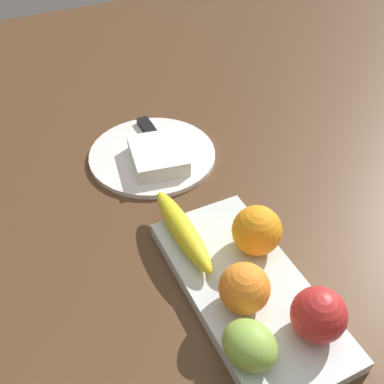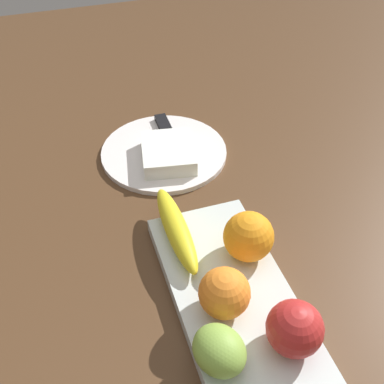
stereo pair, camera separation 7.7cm
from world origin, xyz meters
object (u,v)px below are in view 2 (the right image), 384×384
Objects in this scene: dinner_plate at (164,152)px; banana at (176,228)px; grape_bunch at (219,350)px; folded_napkin at (168,153)px; orange_near_banana at (224,293)px; orange_near_apple at (248,237)px; apple at (295,328)px; fruit_tray at (231,293)px; knife at (167,132)px.

banana is at bearing -10.74° from dinner_plate.
grape_bunch reaches higher than folded_napkin.
orange_near_apple is at bearing 139.38° from orange_near_banana.
apple reaches higher than grape_bunch.
orange_near_banana reaches higher than fruit_tray.
orange_near_banana is 0.60× the size of folded_napkin.
orange_near_apple reaches higher than dinner_plate.
fruit_tray is at bearing -159.49° from banana.
folded_napkin is at bearing -13.47° from knife.
grape_bunch is (0.22, -0.01, 0.01)m from banana.
folded_napkin is (-0.21, 0.05, -0.02)m from banana.
dinner_plate is at bearing -174.96° from apple.
orange_near_banana is at bearing 154.67° from grape_bunch.
knife is at bearing 165.75° from folded_napkin.
apple is 0.29× the size of dinner_plate.
grape_bunch is at bearing -29.95° from fruit_tray.
orange_near_banana is at bearing -171.24° from banana.
apple is at bearing 5.04° from dinner_plate.
orange_near_banana is (0.08, -0.07, -0.00)m from orange_near_apple.
fruit_tray is 0.41m from knife.
orange_near_apple reaches higher than grape_bunch.
dinner_plate is (-0.36, -0.00, -0.01)m from fruit_tray.
banana is 0.25m from dinner_plate.
orange_near_apple reaches higher than fruit_tray.
grape_bunch is (0.15, -0.10, -0.01)m from orange_near_apple.
fruit_tray is 0.06m from orange_near_banana.
orange_near_banana is 0.39m from dinner_plate.
orange_near_apple is (0.07, 0.09, 0.02)m from banana.
orange_near_apple is 0.36m from knife.
orange_near_banana is 0.36m from folded_napkin.
knife is at bearing 174.37° from orange_near_banana.
orange_near_apple is at bearing 8.57° from dinner_plate.
dinner_plate is at bearing -21.58° from knife.
fruit_tray is 0.36m from dinner_plate.
orange_near_apple is at bearing 178.04° from apple.
dinner_plate is (-0.31, -0.05, -0.06)m from orange_near_apple.
grape_bunch reaches higher than dinner_plate.
grape_bunch is at bearing -93.97° from apple.
orange_near_banana is 0.97× the size of grape_bunch.
dinner_plate is 0.06m from knife.
grape_bunch reaches higher than banana.
orange_near_banana is 0.39× the size of knife.
fruit_tray is at bearing -158.39° from apple.
banana is 0.21m from folded_napkin.
fruit_tray is 1.90× the size of knife.
orange_near_apple is 1.08× the size of orange_near_banana.
banana reaches higher than knife.
banana is at bearing -12.29° from folded_napkin.
folded_napkin is at bearing 176.39° from orange_near_banana.
banana is 1.04× the size of knife.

